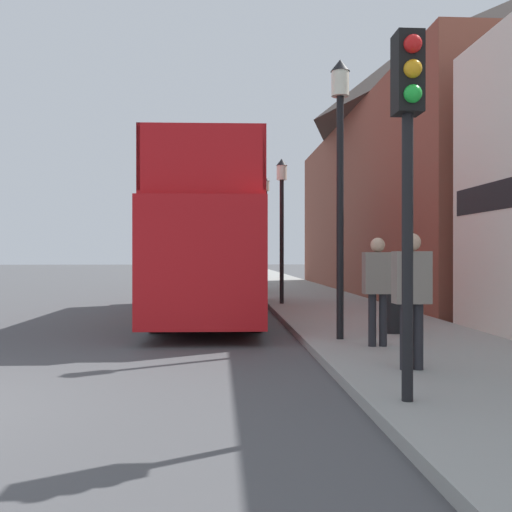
{
  "coord_description": "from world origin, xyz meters",
  "views": [
    {
      "loc": [
        3.86,
        -6.32,
        1.68
      ],
      "look_at": [
        4.86,
        9.38,
        1.64
      ],
      "focal_mm": 42.0,
      "sensor_mm": 36.0,
      "label": 1
    }
  ],
  "objects": [
    {
      "name": "pedestrian_second",
      "position": [
        6.45,
        1.53,
        1.24
      ],
      "size": [
        0.48,
        0.26,
        1.83
      ],
      "color": "#232328",
      "rests_on": "sidewalk"
    },
    {
      "name": "lamp_post_third",
      "position": [
        5.99,
        20.26,
        3.58
      ],
      "size": [
        0.35,
        0.35,
        5.03
      ],
      "color": "black",
      "rests_on": "sidewalk"
    },
    {
      "name": "pedestrian_third",
      "position": [
        6.54,
        3.56,
        1.24
      ],
      "size": [
        0.48,
        0.26,
        1.82
      ],
      "color": "#232328",
      "rests_on": "sidewalk"
    },
    {
      "name": "sidewalk",
      "position": [
        7.28,
        18.0,
        0.07
      ],
      "size": [
        3.71,
        108.0,
        0.14
      ],
      "color": "#999993",
      "rests_on": "ground_plane"
    },
    {
      "name": "traffic_signal",
      "position": [
        5.85,
        -0.17,
        2.97
      ],
      "size": [
        0.28,
        0.42,
        3.87
      ],
      "color": "black",
      "rests_on": "sidewalk"
    },
    {
      "name": "brick_terrace_rear",
      "position": [
        12.13,
        18.75,
        5.37
      ],
      "size": [
        6.0,
        22.13,
        10.75
      ],
      "color": "brown",
      "rests_on": "ground_plane"
    },
    {
      "name": "litter_bin",
      "position": [
        7.29,
        5.25,
        0.61
      ],
      "size": [
        0.48,
        0.48,
        0.88
      ],
      "color": "black",
      "rests_on": "sidewalk"
    },
    {
      "name": "parked_car_ahead_of_bus",
      "position": [
        4.29,
        18.45,
        0.64
      ],
      "size": [
        2.0,
        4.08,
        1.35
      ],
      "rotation": [
        0.0,
        0.0,
        0.05
      ],
      "color": "silver",
      "rests_on": "ground_plane"
    },
    {
      "name": "tour_bus",
      "position": [
        3.7,
        9.95,
        1.82
      ],
      "size": [
        2.72,
        10.84,
        4.13
      ],
      "rotation": [
        0.0,
        0.0,
        -0.03
      ],
      "color": "red",
      "rests_on": "ground_plane"
    },
    {
      "name": "lamp_post_second",
      "position": [
        5.86,
        12.36,
        3.29
      ],
      "size": [
        0.35,
        0.35,
        4.55
      ],
      "color": "black",
      "rests_on": "sidewalk"
    },
    {
      "name": "ground_plane",
      "position": [
        0.0,
        21.0,
        0.0
      ],
      "size": [
        144.0,
        144.0,
        0.0
      ],
      "primitive_type": "plane",
      "color": "#4C4C4F"
    },
    {
      "name": "lamp_post_nearest",
      "position": [
        6.09,
        4.46,
        3.62
      ],
      "size": [
        0.35,
        0.35,
        5.1
      ],
      "color": "black",
      "rests_on": "sidewalk"
    }
  ]
}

